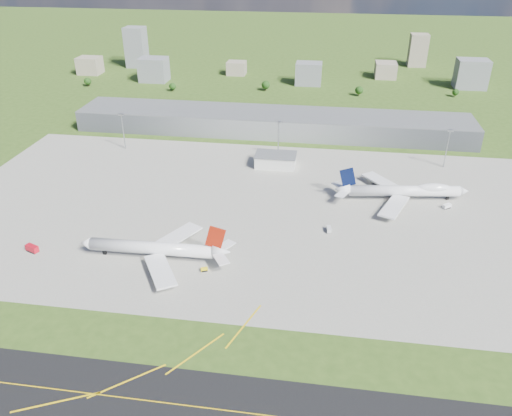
# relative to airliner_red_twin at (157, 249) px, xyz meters

# --- Properties ---
(ground) EXTENTS (1400.00, 1400.00, 0.00)m
(ground) POSITION_rel_airliner_red_twin_xyz_m (33.25, 164.89, -5.30)
(ground) COLOR #324F18
(ground) RESTS_ON ground
(apron) EXTENTS (360.00, 190.00, 0.08)m
(apron) POSITION_rel_airliner_red_twin_xyz_m (43.25, 54.89, -5.26)
(apron) COLOR gray
(apron) RESTS_ON ground
(terminal) EXTENTS (300.00, 42.00, 15.00)m
(terminal) POSITION_rel_airliner_red_twin_xyz_m (33.25, 179.89, 2.20)
(terminal) COLOR gray
(terminal) RESTS_ON ground
(ops_building) EXTENTS (26.00, 16.00, 8.00)m
(ops_building) POSITION_rel_airliner_red_twin_xyz_m (43.25, 114.89, -1.30)
(ops_building) COLOR silver
(ops_building) RESTS_ON ground
(mast_west) EXTENTS (3.50, 2.00, 25.90)m
(mast_west) POSITION_rel_airliner_red_twin_xyz_m (-66.75, 129.89, 12.40)
(mast_west) COLOR gray
(mast_west) RESTS_ON ground
(mast_center) EXTENTS (3.50, 2.00, 25.90)m
(mast_center) POSITION_rel_airliner_red_twin_xyz_m (43.25, 129.89, 12.40)
(mast_center) COLOR gray
(mast_center) RESTS_ON ground
(mast_east) EXTENTS (3.50, 2.00, 25.90)m
(mast_east) POSITION_rel_airliner_red_twin_xyz_m (153.25, 129.89, 12.40)
(mast_east) COLOR gray
(mast_east) RESTS_ON ground
(airliner_red_twin) EXTENTS (72.46, 56.58, 19.91)m
(airliner_red_twin) POSITION_rel_airliner_red_twin_xyz_m (0.00, 0.00, 0.00)
(airliner_red_twin) COLOR white
(airliner_red_twin) RESTS_ON ground
(airliner_blue_quad) EXTENTS (76.60, 59.63, 20.02)m
(airliner_blue_quad) POSITION_rel_airliner_red_twin_xyz_m (121.67, 78.47, 0.26)
(airliner_blue_quad) COLOR white
(airliner_blue_quad) RESTS_ON ground
(crash_tender) EXTENTS (7.12, 5.01, 3.40)m
(crash_tender) POSITION_rel_airliner_red_twin_xyz_m (-61.70, -3.51, -3.61)
(crash_tender) COLOR #B60D1C
(crash_tender) RESTS_ON ground
(tug_yellow) EXTENTS (3.58, 2.84, 1.61)m
(tug_yellow) POSITION_rel_airliner_red_twin_xyz_m (24.22, -6.84, -4.45)
(tug_yellow) COLOR yellow
(tug_yellow) RESTS_ON ground
(van_white_near) EXTENTS (2.78, 5.18, 2.53)m
(van_white_near) POSITION_rel_airliner_red_twin_xyz_m (79.76, 36.13, -4.03)
(van_white_near) COLOR silver
(van_white_near) RESTS_ON ground
(van_white_far) EXTENTS (5.26, 4.70, 2.51)m
(van_white_far) POSITION_rel_airliner_red_twin_xyz_m (144.76, 71.07, -4.04)
(van_white_far) COLOR white
(van_white_far) RESTS_ON ground
(bldg_far_w) EXTENTS (24.00, 20.00, 18.00)m
(bldg_far_w) POSITION_rel_airliner_red_twin_xyz_m (-186.75, 334.89, 3.70)
(bldg_far_w) COLOR gray
(bldg_far_w) RESTS_ON ground
(bldg_w) EXTENTS (28.00, 22.00, 24.00)m
(bldg_w) POSITION_rel_airliner_red_twin_xyz_m (-106.75, 314.89, 6.70)
(bldg_w) COLOR slate
(bldg_w) RESTS_ON ground
(bldg_cw) EXTENTS (20.00, 18.00, 14.00)m
(bldg_cw) POSITION_rel_airliner_red_twin_xyz_m (-26.75, 354.89, 1.70)
(bldg_cw) COLOR gray
(bldg_cw) RESTS_ON ground
(bldg_c) EXTENTS (26.00, 20.00, 22.00)m
(bldg_c) POSITION_rel_airliner_red_twin_xyz_m (53.25, 324.89, 5.70)
(bldg_c) COLOR slate
(bldg_c) RESTS_ON ground
(bldg_ce) EXTENTS (22.00, 24.00, 16.00)m
(bldg_ce) POSITION_rel_airliner_red_twin_xyz_m (133.25, 364.89, 2.70)
(bldg_ce) COLOR gray
(bldg_ce) RESTS_ON ground
(bldg_e) EXTENTS (30.00, 22.00, 28.00)m
(bldg_e) POSITION_rel_airliner_red_twin_xyz_m (213.25, 334.89, 8.70)
(bldg_e) COLOR slate
(bldg_e) RESTS_ON ground
(bldg_tall_w) EXTENTS (22.00, 20.00, 44.00)m
(bldg_tall_w) POSITION_rel_airliner_red_twin_xyz_m (-146.75, 374.89, 16.70)
(bldg_tall_w) COLOR slate
(bldg_tall_w) RESTS_ON ground
(bldg_tall_e) EXTENTS (20.00, 18.00, 36.00)m
(bldg_tall_e) POSITION_rel_airliner_red_twin_xyz_m (173.25, 424.89, 12.70)
(bldg_tall_e) COLOR gray
(bldg_tall_e) RESTS_ON ground
(tree_far_w) EXTENTS (7.20, 7.20, 8.80)m
(tree_far_w) POSITION_rel_airliner_red_twin_xyz_m (-166.75, 284.89, -0.12)
(tree_far_w) COLOR #382314
(tree_far_w) RESTS_ON ground
(tree_w) EXTENTS (6.75, 6.75, 8.25)m
(tree_w) POSITION_rel_airliner_red_twin_xyz_m (-76.75, 279.89, -0.45)
(tree_w) COLOR #382314
(tree_w) RESTS_ON ground
(tree_c) EXTENTS (8.10, 8.10, 9.90)m
(tree_c) POSITION_rel_airliner_red_twin_xyz_m (13.25, 294.89, 0.53)
(tree_c) COLOR #382314
(tree_c) RESTS_ON ground
(tree_e) EXTENTS (7.65, 7.65, 9.35)m
(tree_e) POSITION_rel_airliner_red_twin_xyz_m (103.25, 289.89, 0.21)
(tree_e) COLOR #382314
(tree_e) RESTS_ON ground
(tree_far_e) EXTENTS (6.30, 6.30, 7.70)m
(tree_far_e) POSITION_rel_airliner_red_twin_xyz_m (193.25, 299.89, -0.77)
(tree_far_e) COLOR #382314
(tree_far_e) RESTS_ON ground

